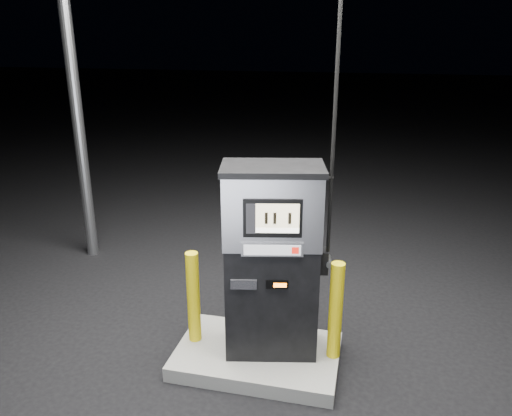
# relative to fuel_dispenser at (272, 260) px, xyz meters

# --- Properties ---
(ground) EXTENTS (80.00, 80.00, 0.00)m
(ground) POSITION_rel_fuel_dispenser_xyz_m (-0.12, -0.08, -1.11)
(ground) COLOR black
(ground) RESTS_ON ground
(pump_island) EXTENTS (1.60, 1.00, 0.15)m
(pump_island) POSITION_rel_fuel_dispenser_xyz_m (-0.12, -0.08, -1.04)
(pump_island) COLOR slate
(pump_island) RESTS_ON ground
(fuel_dispenser) EXTENTS (1.08, 0.73, 3.89)m
(fuel_dispenser) POSITION_rel_fuel_dispenser_xyz_m (0.00, 0.00, 0.00)
(fuel_dispenser) COLOR black
(fuel_dispenser) RESTS_ON pump_island
(bollard_left) EXTENTS (0.14, 0.14, 0.97)m
(bollard_left) POSITION_rel_fuel_dispenser_xyz_m (-0.79, -0.04, -0.48)
(bollard_left) COLOR yellow
(bollard_left) RESTS_ON pump_island
(bollard_right) EXTENTS (0.15, 0.15, 0.99)m
(bollard_right) POSITION_rel_fuel_dispenser_xyz_m (0.62, 0.01, -0.47)
(bollard_right) COLOR yellow
(bollard_right) RESTS_ON pump_island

